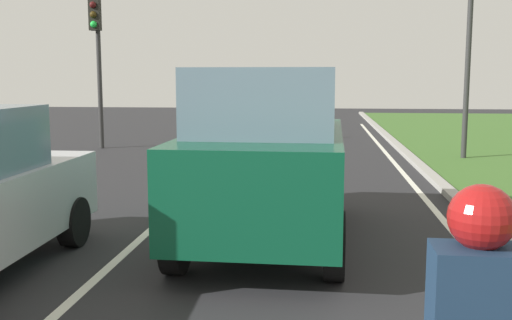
# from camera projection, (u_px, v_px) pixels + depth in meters

# --- Properties ---
(ground_plane) EXTENTS (60.00, 60.00, 0.00)m
(ground_plane) POSITION_uv_depth(u_px,v_px,m) (238.00, 182.00, 12.56)
(ground_plane) COLOR #262628
(lane_line_center) EXTENTS (0.12, 32.00, 0.01)m
(lane_line_center) POSITION_uv_depth(u_px,v_px,m) (205.00, 181.00, 12.63)
(lane_line_center) COLOR silver
(lane_line_center) RESTS_ON ground
(lane_line_right_edge) EXTENTS (0.12, 32.00, 0.01)m
(lane_line_right_edge) POSITION_uv_depth(u_px,v_px,m) (413.00, 185.00, 12.18)
(lane_line_right_edge) COLOR silver
(lane_line_right_edge) RESTS_ON ground
(curb_right) EXTENTS (0.24, 48.00, 0.12)m
(curb_right) POSITION_uv_depth(u_px,v_px,m) (439.00, 183.00, 12.12)
(curb_right) COLOR #9E9B93
(curb_right) RESTS_ON ground
(car_suv_ahead) EXTENTS (2.05, 4.54, 2.28)m
(car_suv_ahead) POSITION_uv_depth(u_px,v_px,m) (269.00, 154.00, 7.90)
(car_suv_ahead) COLOR #0C472D
(car_suv_ahead) RESTS_ON ground
(rider_person) EXTENTS (0.50, 0.40, 1.16)m
(rider_person) POSITION_uv_depth(u_px,v_px,m) (477.00, 312.00, 2.54)
(rider_person) COLOR #192D47
(rider_person) RESTS_ON ground
(traffic_light_near_right) EXTENTS (0.32, 0.50, 5.35)m
(traffic_light_near_right) POSITION_uv_depth(u_px,v_px,m) (471.00, 18.00, 15.24)
(traffic_light_near_right) COLOR #2D2D2D
(traffic_light_near_right) RESTS_ON ground
(traffic_light_overhead_left) EXTENTS (0.32, 0.50, 4.84)m
(traffic_light_overhead_left) POSITION_uv_depth(u_px,v_px,m) (97.00, 42.00, 17.95)
(traffic_light_overhead_left) COLOR #2D2D2D
(traffic_light_overhead_left) RESTS_ON ground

